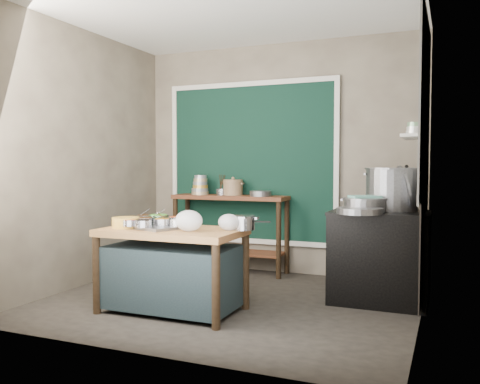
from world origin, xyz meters
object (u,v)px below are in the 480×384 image
at_px(yellow_basin, 126,223).
at_px(utensil_cup, 222,192).
at_px(steamer, 365,205).
at_px(back_counter, 230,233).
at_px(ceramic_crock, 233,188).
at_px(prep_table, 172,270).
at_px(stove_block, 380,258).
at_px(saucepan, 243,223).
at_px(condiment_tray, 155,226).
at_px(stock_pot, 392,189).

height_order(yellow_basin, utensil_cup, utensil_cup).
bearing_deg(steamer, back_counter, 154.16).
relative_size(yellow_basin, steamer, 0.61).
xyz_separation_m(ceramic_crock, steamer, (1.74, -0.88, -0.09)).
bearing_deg(prep_table, ceramic_crock, 95.59).
relative_size(stove_block, steamer, 2.20).
height_order(stove_block, steamer, steamer).
relative_size(yellow_basin, saucepan, 1.10).
relative_size(back_counter, utensil_cup, 11.10).
height_order(back_counter, yellow_basin, back_counter).
distance_m(prep_table, steamer, 1.90).
relative_size(saucepan, ceramic_crock, 0.88).
bearing_deg(prep_table, back_counter, 96.58).
relative_size(prep_table, stove_block, 1.39).
distance_m(prep_table, condiment_tray, 0.44).
xyz_separation_m(yellow_basin, steamer, (1.98, 1.03, 0.15)).
height_order(stove_block, stock_pot, stock_pot).
xyz_separation_m(back_counter, saucepan, (0.83, -1.59, 0.34)).
distance_m(back_counter, stock_pot, 2.16).
xyz_separation_m(condiment_tray, yellow_basin, (-0.23, -0.13, 0.03)).
bearing_deg(utensil_cup, prep_table, -79.63).
bearing_deg(saucepan, back_counter, 107.16).
bearing_deg(utensil_cup, stock_pot, -15.45).
distance_m(back_counter, ceramic_crock, 0.56).
xyz_separation_m(condiment_tray, stock_pot, (1.97, 1.16, 0.32)).
height_order(saucepan, stock_pot, stock_pot).
distance_m(back_counter, stove_block, 2.04).
bearing_deg(back_counter, stock_pot, -16.53).
bearing_deg(condiment_tray, yellow_basin, -149.45).
height_order(stove_block, utensil_cup, utensil_cup).
relative_size(stove_block, yellow_basin, 3.62).
xyz_separation_m(yellow_basin, stock_pot, (2.20, 1.29, 0.29)).
distance_m(saucepan, steamer, 1.20).
xyz_separation_m(back_counter, stove_block, (1.90, -0.73, -0.05)).
relative_size(ceramic_crock, steamer, 0.63).
relative_size(saucepan, utensil_cup, 1.73).
xyz_separation_m(back_counter, steamer, (1.77, -0.86, 0.47)).
distance_m(utensil_cup, steamer, 2.06).
bearing_deg(saucepan, ceramic_crock, 105.99).
relative_size(saucepan, stock_pot, 0.42).
bearing_deg(back_counter, prep_table, -83.16).
relative_size(yellow_basin, ceramic_crock, 0.97).
relative_size(prep_table, utensil_cup, 9.57).
xyz_separation_m(prep_table, steamer, (1.56, 0.92, 0.57)).
bearing_deg(prep_table, saucepan, 17.05).
distance_m(yellow_basin, utensil_cup, 1.89).
bearing_deg(prep_table, condiment_tray, 170.74).
distance_m(stock_pot, steamer, 0.37).
bearing_deg(steamer, stove_block, 44.21).
height_order(saucepan, ceramic_crock, ceramic_crock).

